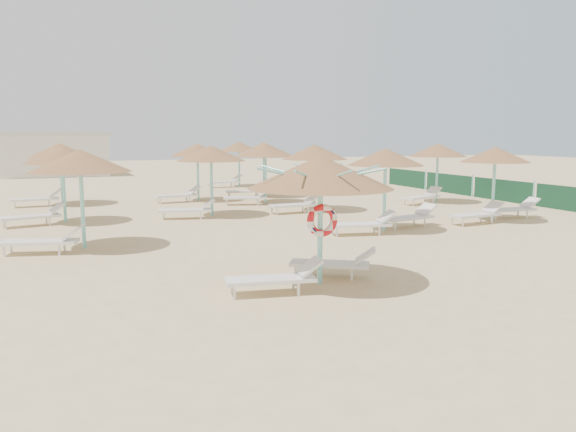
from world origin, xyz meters
name	(u,v)px	position (x,y,z in m)	size (l,w,h in m)	color
ground	(320,279)	(0.00, 0.00, 0.00)	(120.00, 120.00, 0.00)	#D0B27F
main_palapa	(321,173)	(-0.17, -0.37, 2.31)	(2.97, 2.97, 2.66)	#7EDAD5
lounger_main_a	(277,278)	(-1.25, -0.74, 0.32)	(1.93, 0.85, 0.68)	white
lounger_main_b	(335,263)	(0.38, 0.01, 0.32)	(1.87, 1.42, 0.67)	white
palapa_field	(244,153)	(1.93, 11.81, 2.31)	(19.37, 19.50, 2.71)	#7EDAD5
service_hut	(52,154)	(-6.00, 35.00, 1.64)	(8.40, 4.40, 3.25)	silver
windbreak_fence	(503,190)	(14.00, 9.96, 0.50)	(0.08, 19.84, 1.10)	#194D35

